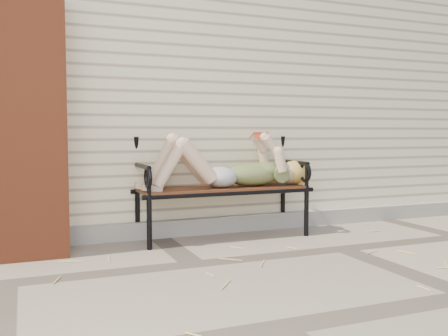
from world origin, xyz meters
name	(u,v)px	position (x,y,z in m)	size (l,w,h in m)	color
ground	(342,249)	(0.00, 0.00, 0.00)	(80.00, 80.00, 0.00)	gray
house_wall	(211,90)	(0.00, 3.00, 1.50)	(8.00, 4.00, 3.00)	#F7EDC1
foundation_strip	(283,220)	(0.00, 0.97, 0.07)	(8.00, 0.10, 0.15)	#AAA59A
brick_pillar	(30,123)	(-2.30, 0.75, 1.00)	(0.50, 0.50, 2.00)	brown
garden_bench	(219,170)	(-0.72, 0.87, 0.59)	(1.64, 0.65, 1.06)	black
reading_woman	(226,167)	(-0.71, 0.74, 0.63)	(1.54, 0.35, 0.49)	#092F40
straw_scatter	(332,263)	(-0.34, -0.37, 0.01)	(2.68, 1.69, 0.01)	#E9BB71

